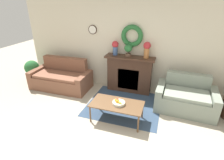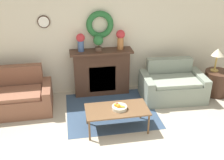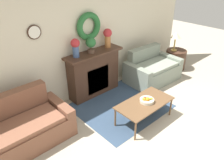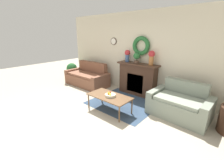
% 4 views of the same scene
% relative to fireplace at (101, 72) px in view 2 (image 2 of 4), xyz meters
% --- Properties ---
extents(floor_rug, '(1.86, 1.70, 0.01)m').
position_rel_fireplace_xyz_m(floor_rug, '(0.08, -0.83, -0.54)').
color(floor_rug, '#334760').
rests_on(floor_rug, ground_plane).
extents(wall_back, '(6.80, 0.19, 2.70)m').
position_rel_fireplace_xyz_m(wall_back, '(-0.03, 0.20, 0.82)').
color(wall_back, beige).
rests_on(wall_back, ground_plane).
extents(fireplace, '(1.41, 0.41, 1.08)m').
position_rel_fireplace_xyz_m(fireplace, '(0.00, 0.00, 0.00)').
color(fireplace, '#42281C').
rests_on(fireplace, ground_plane).
extents(couch_left, '(1.81, 0.89, 0.89)m').
position_rel_fireplace_xyz_m(couch_left, '(-2.05, -0.45, -0.24)').
color(couch_left, brown).
rests_on(couch_left, ground_plane).
extents(loveseat_right, '(1.44, 0.96, 0.85)m').
position_rel_fireplace_xyz_m(loveseat_right, '(1.56, -0.51, -0.24)').
color(loveseat_right, gray).
rests_on(loveseat_right, ground_plane).
extents(coffee_table, '(1.16, 0.60, 0.44)m').
position_rel_fireplace_xyz_m(coffee_table, '(0.08, -1.50, -0.14)').
color(coffee_table, brown).
rests_on(coffee_table, ground_plane).
extents(fruit_bowl, '(0.28, 0.28, 0.12)m').
position_rel_fireplace_xyz_m(fruit_bowl, '(0.11, -1.51, -0.06)').
color(fruit_bowl, beige).
rests_on(fruit_bowl, coffee_table).
extents(side_table_by_loveseat, '(0.59, 0.59, 0.57)m').
position_rel_fireplace_xyz_m(side_table_by_loveseat, '(2.67, -0.52, -0.26)').
color(side_table_by_loveseat, '#42281C').
rests_on(side_table_by_loveseat, ground_plane).
extents(table_lamp, '(0.28, 0.28, 0.54)m').
position_rel_fireplace_xyz_m(table_lamp, '(2.59, -0.46, 0.45)').
color(table_lamp, '#B28E42').
rests_on(table_lamp, side_table_by_loveseat).
extents(vase_on_mantel_left, '(0.19, 0.19, 0.40)m').
position_rel_fireplace_xyz_m(vase_on_mantel_left, '(-0.44, 0.01, 0.77)').
color(vase_on_mantel_left, '#3D5684').
rests_on(vase_on_mantel_left, fireplace).
extents(vase_on_mantel_right, '(0.20, 0.20, 0.44)m').
position_rel_fireplace_xyz_m(vase_on_mantel_right, '(0.44, 0.01, 0.79)').
color(vase_on_mantel_right, '#AD6B38').
rests_on(vase_on_mantel_right, fireplace).
extents(potted_plant_on_mantel, '(0.22, 0.22, 0.35)m').
position_rel_fireplace_xyz_m(potted_plant_on_mantel, '(-0.06, -0.01, 0.74)').
color(potted_plant_on_mantel, brown).
rests_on(potted_plant_on_mantel, fireplace).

